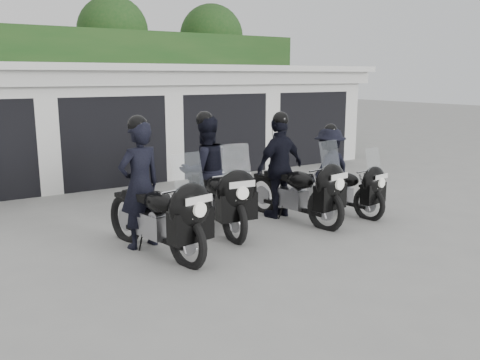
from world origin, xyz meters
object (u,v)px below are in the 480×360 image
police_bike_c (288,173)px  police_bike_d (336,174)px  police_bike_a (153,198)px  police_bike_b (210,178)px

police_bike_c → police_bike_d: (1.15, -0.08, -0.11)m
police_bike_a → police_bike_b: 1.55m
police_bike_b → police_bike_d: (2.65, -0.37, -0.13)m
police_bike_b → police_bike_c: bearing=-6.3°
police_bike_a → police_bike_b: police_bike_a is taller
police_bike_b → police_bike_a: bearing=-148.4°
police_bike_a → police_bike_c: (2.89, 0.40, 0.03)m
police_bike_c → police_bike_d: 1.16m
police_bike_c → police_bike_d: police_bike_c is taller
police_bike_b → police_bike_c: size_ratio=1.03×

